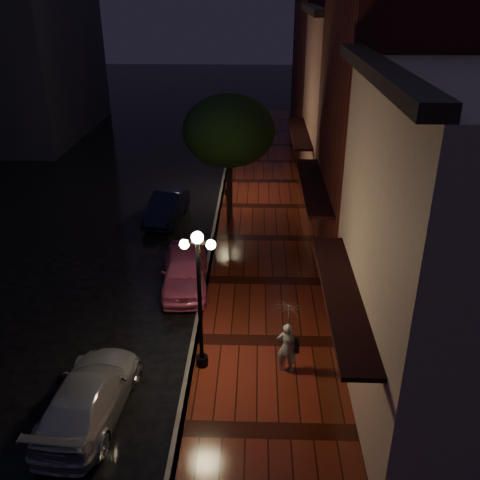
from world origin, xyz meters
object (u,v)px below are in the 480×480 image
(streetlamp_far, at_px, (227,150))
(navy_car, at_px, (167,207))
(streetlamp_near, at_px, (199,293))
(pink_car, at_px, (185,270))
(woman_with_umbrella, at_px, (288,328))
(parking_meter, at_px, (215,250))
(silver_car, at_px, (89,396))
(street_tree, at_px, (229,133))

(streetlamp_far, height_order, navy_car, streetlamp_far)
(streetlamp_near, relative_size, pink_car, 1.05)
(woman_with_umbrella, distance_m, parking_meter, 6.40)
(navy_car, bearing_deg, silver_car, -82.93)
(streetlamp_near, bearing_deg, silver_car, -144.38)
(streetlamp_near, relative_size, silver_car, 0.98)
(navy_car, xyz_separation_m, woman_with_umbrella, (5.21, -11.13, 0.99))
(silver_car, bearing_deg, parking_meter, -104.38)
(street_tree, distance_m, navy_car, 4.69)
(parking_meter, bearing_deg, streetlamp_near, -76.49)
(streetlamp_near, relative_size, street_tree, 0.74)
(streetlamp_far, relative_size, silver_car, 0.98)
(streetlamp_far, relative_size, woman_with_umbrella, 1.92)
(navy_car, distance_m, silver_car, 12.94)
(streetlamp_near, bearing_deg, woman_with_umbrella, -3.55)
(street_tree, height_order, woman_with_umbrella, street_tree)
(streetlamp_far, relative_size, pink_car, 1.05)
(street_tree, height_order, silver_car, street_tree)
(street_tree, relative_size, silver_car, 1.31)
(streetlamp_near, height_order, streetlamp_far, same)
(streetlamp_near, distance_m, pink_car, 5.19)
(pink_car, relative_size, parking_meter, 2.78)
(street_tree, bearing_deg, parking_meter, -93.38)
(streetlamp_far, distance_m, parking_meter, 8.44)
(pink_car, bearing_deg, street_tree, 72.16)
(pink_car, bearing_deg, streetlamp_near, -82.85)
(pink_car, height_order, woman_with_umbrella, woman_with_umbrella)
(parking_meter, bearing_deg, streetlamp_far, 102.61)
(street_tree, distance_m, pink_car, 7.33)
(navy_car, bearing_deg, woman_with_umbrella, -57.94)
(silver_car, relative_size, woman_with_umbrella, 1.97)
(street_tree, relative_size, pink_car, 1.41)
(streetlamp_far, bearing_deg, street_tree, -85.09)
(streetlamp_far, bearing_deg, silver_car, -99.72)
(streetlamp_far, xyz_separation_m, pink_car, (-1.08, -9.29, -1.90))
(silver_car, distance_m, parking_meter, 8.13)
(streetlamp_near, distance_m, silver_car, 3.89)
(navy_car, height_order, silver_car, navy_car)
(streetlamp_near, xyz_separation_m, streetlamp_far, (0.00, 14.00, 0.00))
(streetlamp_far, xyz_separation_m, street_tree, (0.26, -3.01, 1.64))
(streetlamp_near, height_order, navy_car, streetlamp_near)
(streetlamp_near, height_order, pink_car, streetlamp_near)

